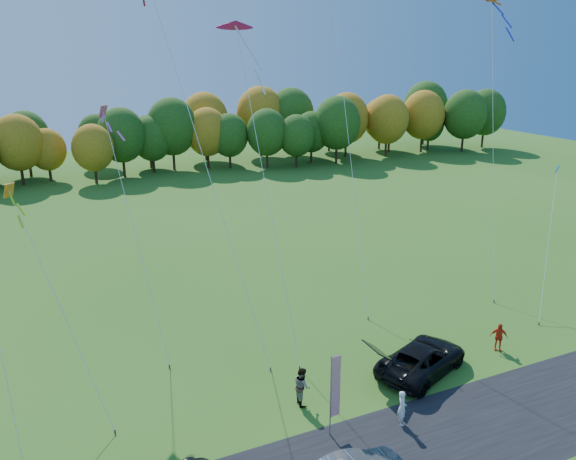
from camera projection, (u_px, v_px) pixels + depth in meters
name	position (u px, v px, depth m)	size (l,w,h in m)	color
ground	(341.00, 406.00, 26.45)	(160.00, 160.00, 0.00)	#2E5F19
asphalt_strip	(390.00, 460.00, 22.99)	(90.00, 6.00, 0.01)	black
tree_line	(134.00, 177.00, 74.04)	(116.00, 12.00, 10.00)	#1E4711
black_suv	(422.00, 358.00, 29.06)	(2.62, 5.69, 1.58)	black
person_tailgate_a	(402.00, 408.00, 25.00)	(0.60, 0.40, 1.66)	silver
person_tailgate_b	(302.00, 386.00, 26.42)	(0.91, 0.71, 1.88)	gray
person_east	(499.00, 337.00, 31.23)	(0.94, 0.39, 1.61)	red
feather_flag	(334.00, 386.00, 23.90)	(0.52, 0.13, 3.90)	#999999
kite_delta_blue	(198.00, 142.00, 29.31)	(5.16, 10.59, 23.70)	#4C3F33
kite_parafoil_orange	(344.00, 98.00, 37.14)	(5.16, 13.48, 26.41)	#4C3F33
kite_delta_red	(260.00, 148.00, 31.12)	(2.22, 10.28, 18.67)	#4C3F33
kite_parafoil_rainbow	(493.00, 143.00, 38.78)	(6.56, 8.74, 20.06)	#4C3F33
kite_diamond_yellow	(60.00, 306.00, 25.32)	(3.58, 7.19, 10.50)	#4C3F33
kite_diamond_pink	(135.00, 234.00, 30.34)	(1.91, 7.39, 13.47)	#4C3F33
kite_diamond_blue_low	(549.00, 241.00, 36.37)	(6.29, 5.59, 8.74)	#4C3F33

